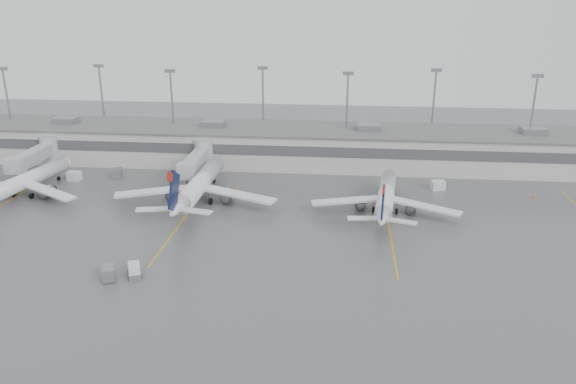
# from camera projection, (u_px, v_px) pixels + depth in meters

# --- Properties ---
(ground) EXTENTS (260.00, 260.00, 0.00)m
(ground) POSITION_uv_depth(u_px,v_px,m) (266.00, 288.00, 73.93)
(ground) COLOR #565659
(ground) RESTS_ON ground
(terminal) EXTENTS (152.00, 17.00, 9.45)m
(terminal) POSITION_uv_depth(u_px,v_px,m) (301.00, 146.00, 126.92)
(terminal) COLOR #B2B2AC
(terminal) RESTS_ON ground
(light_masts) EXTENTS (142.40, 8.00, 20.60)m
(light_masts) POSITION_uv_depth(u_px,v_px,m) (304.00, 106.00, 129.70)
(light_masts) COLOR gray
(light_masts) RESTS_ON ground
(jet_bridge_left) EXTENTS (4.00, 17.20, 7.00)m
(jet_bridge_left) POSITION_uv_depth(u_px,v_px,m) (40.00, 155.00, 120.82)
(jet_bridge_left) COLOR #9C9EA1
(jet_bridge_left) RESTS_ON ground
(jet_bridge_right) EXTENTS (4.00, 17.20, 7.00)m
(jet_bridge_right) POSITION_uv_depth(u_px,v_px,m) (199.00, 159.00, 117.48)
(jet_bridge_right) COLOR #9C9EA1
(jet_bridge_right) RESTS_ON ground
(stand_markings) EXTENTS (105.25, 40.00, 0.01)m
(stand_markings) POSITION_uv_depth(u_px,v_px,m) (286.00, 219.00, 96.44)
(stand_markings) COLOR #D0980C
(stand_markings) RESTS_ON ground
(jet_far_left) EXTENTS (26.25, 29.66, 9.65)m
(jet_far_left) POSITION_uv_depth(u_px,v_px,m) (22.00, 182.00, 106.16)
(jet_far_left) COLOR white
(jet_far_left) RESTS_ON ground
(jet_mid_left) EXTENTS (30.11, 33.74, 10.92)m
(jet_mid_left) POSITION_uv_depth(u_px,v_px,m) (198.00, 185.00, 103.03)
(jet_mid_left) COLOR white
(jet_mid_left) RESTS_ON ground
(jet_mid_right) EXTENTS (25.93, 29.21, 9.46)m
(jet_mid_right) POSITION_uv_depth(u_px,v_px,m) (386.00, 197.00, 98.61)
(jet_mid_right) COLOR white
(jet_mid_right) RESTS_ON ground
(baggage_tug) EXTENTS (2.71, 3.28, 1.82)m
(baggage_tug) POSITION_uv_depth(u_px,v_px,m) (135.00, 271.00, 76.81)
(baggage_tug) COLOR silver
(baggage_tug) RESTS_ON ground
(baggage_cart) EXTENTS (2.63, 3.27, 1.84)m
(baggage_cart) POSITION_uv_depth(u_px,v_px,m) (108.00, 273.00, 75.91)
(baggage_cart) COLOR slate
(baggage_cart) RESTS_ON ground
(gse_uld_a) EXTENTS (2.79, 1.99, 1.87)m
(gse_uld_a) POSITION_uv_depth(u_px,v_px,m) (74.00, 176.00, 116.34)
(gse_uld_a) COLOR silver
(gse_uld_a) RESTS_ON ground
(gse_uld_b) EXTENTS (2.86, 2.41, 1.73)m
(gse_uld_b) POSITION_uv_depth(u_px,v_px,m) (193.00, 178.00, 115.38)
(gse_uld_b) COLOR silver
(gse_uld_b) RESTS_ON ground
(gse_uld_c) EXTENTS (2.99, 2.39, 1.85)m
(gse_uld_c) POSITION_uv_depth(u_px,v_px,m) (438.00, 185.00, 110.79)
(gse_uld_c) COLOR silver
(gse_uld_c) RESTS_ON ground
(gse_loader) EXTENTS (2.33, 3.24, 1.86)m
(gse_loader) POSITION_uv_depth(u_px,v_px,m) (117.00, 173.00, 118.05)
(gse_loader) COLOR slate
(gse_loader) RESTS_ON ground
(cone_a) EXTENTS (0.40, 0.40, 0.64)m
(cone_a) POSITION_uv_depth(u_px,v_px,m) (41.00, 178.00, 116.89)
(cone_a) COLOR #E95504
(cone_a) RESTS_ON ground
(cone_b) EXTENTS (0.45, 0.45, 0.71)m
(cone_b) POSITION_uv_depth(u_px,v_px,m) (236.00, 186.00, 111.93)
(cone_b) COLOR #E95504
(cone_b) RESTS_ON ground
(cone_c) EXTENTS (0.44, 0.44, 0.71)m
(cone_c) POSITION_uv_depth(u_px,v_px,m) (382.00, 208.00, 100.45)
(cone_c) COLOR #E95504
(cone_c) RESTS_ON ground
(cone_d) EXTENTS (0.47, 0.47, 0.75)m
(cone_d) POSITION_uv_depth(u_px,v_px,m) (534.00, 196.00, 106.25)
(cone_d) COLOR #E95504
(cone_d) RESTS_ON ground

